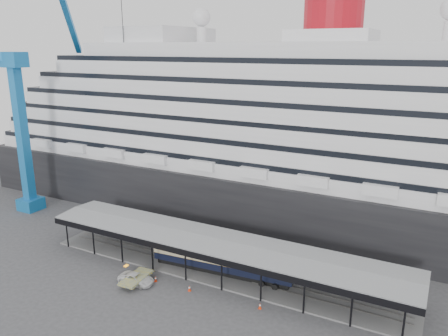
{
  "coord_description": "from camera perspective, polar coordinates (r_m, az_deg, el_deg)",
  "views": [
    {
      "loc": [
        27.76,
        -45.92,
        32.16
      ],
      "look_at": [
        -0.45,
        8.0,
        15.17
      ],
      "focal_mm": 35.0,
      "sensor_mm": 36.0,
      "label": 1
    }
  ],
  "objects": [
    {
      "name": "ground",
      "position": [
        62.56,
        -3.14,
        -15.37
      ],
      "size": [
        200.0,
        200.0,
        0.0
      ],
      "primitive_type": "plane",
      "color": "#3C3C3F",
      "rests_on": "ground"
    },
    {
      "name": "cruise_ship",
      "position": [
        83.85,
        7.98,
        5.96
      ],
      "size": [
        130.0,
        30.0,
        43.9
      ],
      "color": "black",
      "rests_on": "ground"
    },
    {
      "name": "platform_canopy",
      "position": [
        65.2,
        -0.89,
        -11.6
      ],
      "size": [
        56.0,
        9.18,
        5.3
      ],
      "color": "slate",
      "rests_on": "ground"
    },
    {
      "name": "crane_blue",
      "position": [
        93.04,
        -24.52,
        6.66
      ],
      "size": [
        22.63,
        19.19,
        47.6
      ],
      "color": "#186DB4",
      "rests_on": "ground"
    },
    {
      "name": "port_truck",
      "position": [
        64.32,
        -11.39,
        -14.01
      ],
      "size": [
        5.3,
        2.65,
        1.44
      ],
      "primitive_type": "imported",
      "rotation": [
        0.0,
        0.0,
        1.62
      ],
      "color": "silver",
      "rests_on": "ground"
    },
    {
      "name": "pullman_carriage",
      "position": [
        64.75,
        -0.22,
        -11.6
      ],
      "size": [
        21.61,
        4.51,
        21.07
      ],
      "rotation": [
        0.0,
        0.0,
        0.08
      ],
      "color": "black",
      "rests_on": "ground"
    },
    {
      "name": "traffic_cone_left",
      "position": [
        64.5,
        -8.93,
        -14.12
      ],
      "size": [
        0.53,
        0.53,
        0.78
      ],
      "rotation": [
        0.0,
        0.0,
        0.44
      ],
      "color": "red",
      "rests_on": "ground"
    },
    {
      "name": "traffic_cone_mid",
      "position": [
        61.8,
        -4.53,
        -15.37
      ],
      "size": [
        0.51,
        0.51,
        0.82
      ],
      "rotation": [
        0.0,
        0.0,
        0.24
      ],
      "color": "red",
      "rests_on": "ground"
    },
    {
      "name": "traffic_cone_right",
      "position": [
        58.26,
        4.72,
        -17.5
      ],
      "size": [
        0.42,
        0.42,
        0.8
      ],
      "rotation": [
        0.0,
        0.0,
        0.02
      ],
      "color": "red",
      "rests_on": "ground"
    }
  ]
}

